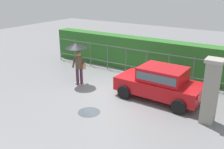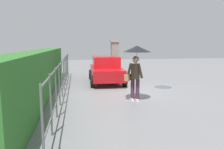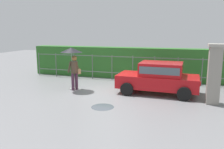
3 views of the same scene
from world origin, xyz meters
name	(u,v)px [view 1 (image 1 of 3)]	position (x,y,z in m)	size (l,w,h in m)	color
ground_plane	(109,92)	(0.00, 0.00, 0.00)	(40.00, 40.00, 0.00)	slate
car	(160,82)	(2.29, 0.54, 0.80)	(3.78, 1.95, 1.48)	#B71116
pedestrian	(77,53)	(-1.85, -0.02, 1.62)	(1.06, 1.06, 2.12)	#47283D
gate_pillar	(211,91)	(4.55, -0.38, 1.24)	(0.60, 0.60, 2.42)	gray
fence_section	(136,61)	(-0.07, 2.80, 0.83)	(11.38, 0.05, 1.50)	#59605B
hedge_row	(143,55)	(-0.07, 3.72, 0.95)	(12.33, 0.90, 1.90)	#2D6B28
puddle_near	(89,112)	(0.44, -2.13, 0.00)	(0.89, 0.89, 0.00)	#4C545B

